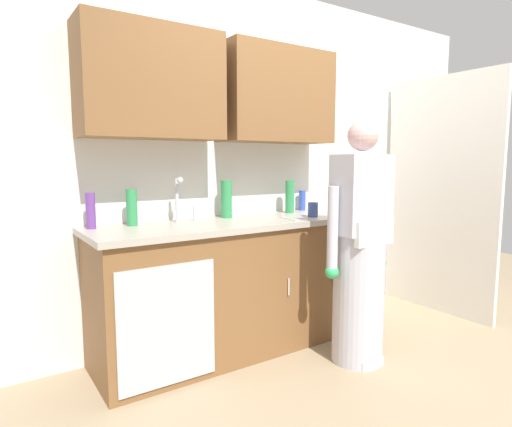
{
  "coord_description": "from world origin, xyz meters",
  "views": [
    {
      "loc": [
        -2.07,
        -1.9,
        1.36
      ],
      "look_at": [
        -0.43,
        0.55,
        1.0
      ],
      "focal_mm": 30.41,
      "sensor_mm": 36.0,
      "label": 1
    }
  ],
  "objects_px": {
    "bottle_water_short": "(91,211)",
    "knife_on_counter": "(288,219)",
    "bottle_water_tall": "(132,208)",
    "cup_by_sink": "(313,210)",
    "person_at_sink": "(359,261)",
    "sponge": "(337,213)",
    "bottle_soap": "(290,197)",
    "bottle_dish_liquid": "(302,200)",
    "sink": "(192,226)",
    "bottle_cleaner_spray": "(226,199)"
  },
  "relations": [
    {
      "from": "bottle_soap",
      "to": "sponge",
      "type": "relative_size",
      "value": 2.39
    },
    {
      "from": "bottle_water_short",
      "to": "bottle_soap",
      "type": "bearing_deg",
      "value": -1.06
    },
    {
      "from": "cup_by_sink",
      "to": "sponge",
      "type": "relative_size",
      "value": 1.0
    },
    {
      "from": "person_at_sink",
      "to": "bottle_water_short",
      "type": "xyz_separation_m",
      "value": [
        -1.52,
        0.81,
        0.36
      ]
    },
    {
      "from": "bottle_cleaner_spray",
      "to": "cup_by_sink",
      "type": "height_order",
      "value": "bottle_cleaner_spray"
    },
    {
      "from": "sink",
      "to": "sponge",
      "type": "xyz_separation_m",
      "value": [
        1.14,
        -0.19,
        0.03
      ]
    },
    {
      "from": "bottle_water_tall",
      "to": "bottle_soap",
      "type": "bearing_deg",
      "value": -0.66
    },
    {
      "from": "bottle_dish_liquid",
      "to": "bottle_water_tall",
      "type": "distance_m",
      "value": 1.49
    },
    {
      "from": "person_at_sink",
      "to": "sponge",
      "type": "relative_size",
      "value": 14.73
    },
    {
      "from": "bottle_soap",
      "to": "knife_on_counter",
      "type": "distance_m",
      "value": 0.4
    },
    {
      "from": "bottle_soap",
      "to": "bottle_dish_liquid",
      "type": "relative_size",
      "value": 1.56
    },
    {
      "from": "bottle_water_tall",
      "to": "bottle_cleaner_spray",
      "type": "relative_size",
      "value": 0.86
    },
    {
      "from": "bottle_water_short",
      "to": "knife_on_counter",
      "type": "distance_m",
      "value": 1.34
    },
    {
      "from": "bottle_dish_liquid",
      "to": "sink",
      "type": "bearing_deg",
      "value": -168.78
    },
    {
      "from": "bottle_dish_liquid",
      "to": "person_at_sink",
      "type": "bearing_deg",
      "value": -104.44
    },
    {
      "from": "sink",
      "to": "person_at_sink",
      "type": "height_order",
      "value": "person_at_sink"
    },
    {
      "from": "cup_by_sink",
      "to": "sink",
      "type": "bearing_deg",
      "value": 170.33
    },
    {
      "from": "person_at_sink",
      "to": "bottle_soap",
      "type": "distance_m",
      "value": 0.87
    },
    {
      "from": "bottle_water_tall",
      "to": "cup_by_sink",
      "type": "relative_size",
      "value": 2.17
    },
    {
      "from": "knife_on_counter",
      "to": "cup_by_sink",
      "type": "bearing_deg",
      "value": 93.4
    },
    {
      "from": "bottle_water_short",
      "to": "knife_on_counter",
      "type": "xyz_separation_m",
      "value": [
        1.3,
        -0.31,
        -0.11
      ]
    },
    {
      "from": "bottle_water_short",
      "to": "bottle_cleaner_spray",
      "type": "height_order",
      "value": "bottle_cleaner_spray"
    },
    {
      "from": "bottle_water_tall",
      "to": "knife_on_counter",
      "type": "relative_size",
      "value": 0.99
    },
    {
      "from": "bottle_water_short",
      "to": "knife_on_counter",
      "type": "relative_size",
      "value": 0.93
    },
    {
      "from": "cup_by_sink",
      "to": "sponge",
      "type": "distance_m",
      "value": 0.22
    },
    {
      "from": "sink",
      "to": "sponge",
      "type": "height_order",
      "value": "sink"
    },
    {
      "from": "person_at_sink",
      "to": "bottle_cleaner_spray",
      "type": "bearing_deg",
      "value": 124.85
    },
    {
      "from": "bottle_cleaner_spray",
      "to": "knife_on_counter",
      "type": "xyz_separation_m",
      "value": [
        0.34,
        -0.31,
        -0.13
      ]
    },
    {
      "from": "bottle_water_short",
      "to": "bottle_water_tall",
      "type": "distance_m",
      "value": 0.25
    },
    {
      "from": "person_at_sink",
      "to": "bottle_soap",
      "type": "relative_size",
      "value": 6.17
    },
    {
      "from": "person_at_sink",
      "to": "bottle_water_short",
      "type": "relative_size",
      "value": 7.28
    },
    {
      "from": "sink",
      "to": "knife_on_counter",
      "type": "distance_m",
      "value": 0.71
    },
    {
      "from": "sponge",
      "to": "sink",
      "type": "bearing_deg",
      "value": 170.39
    },
    {
      "from": "bottle_soap",
      "to": "bottle_cleaner_spray",
      "type": "height_order",
      "value": "bottle_cleaner_spray"
    },
    {
      "from": "person_at_sink",
      "to": "bottle_dish_liquid",
      "type": "bearing_deg",
      "value": 75.56
    },
    {
      "from": "bottle_cleaner_spray",
      "to": "knife_on_counter",
      "type": "height_order",
      "value": "bottle_cleaner_spray"
    },
    {
      "from": "bottle_water_short",
      "to": "bottle_water_tall",
      "type": "bearing_deg",
      "value": -3.09
    },
    {
      "from": "bottle_soap",
      "to": "bottle_dish_liquid",
      "type": "bearing_deg",
      "value": 23.01
    },
    {
      "from": "bottle_dish_liquid",
      "to": "bottle_water_tall",
      "type": "xyz_separation_m",
      "value": [
        -1.49,
        -0.07,
        0.03
      ]
    },
    {
      "from": "person_at_sink",
      "to": "bottle_water_tall",
      "type": "height_order",
      "value": "person_at_sink"
    },
    {
      "from": "sink",
      "to": "cup_by_sink",
      "type": "distance_m",
      "value": 0.94
    },
    {
      "from": "sink",
      "to": "cup_by_sink",
      "type": "height_order",
      "value": "sink"
    },
    {
      "from": "sink",
      "to": "person_at_sink",
      "type": "xyz_separation_m",
      "value": [
        0.92,
        -0.64,
        -0.23
      ]
    },
    {
      "from": "bottle_water_tall",
      "to": "bottle_cleaner_spray",
      "type": "bearing_deg",
      "value": 0.57
    },
    {
      "from": "bottle_soap",
      "to": "sponge",
      "type": "bearing_deg",
      "value": -58.76
    },
    {
      "from": "bottle_soap",
      "to": "sponge",
      "type": "xyz_separation_m",
      "value": [
        0.2,
        -0.33,
        -0.12
      ]
    },
    {
      "from": "cup_by_sink",
      "to": "bottle_water_short",
      "type": "bearing_deg",
      "value": 167.94
    },
    {
      "from": "bottle_soap",
      "to": "cup_by_sink",
      "type": "height_order",
      "value": "bottle_soap"
    },
    {
      "from": "bottle_water_short",
      "to": "cup_by_sink",
      "type": "relative_size",
      "value": 2.03
    },
    {
      "from": "bottle_soap",
      "to": "bottle_water_tall",
      "type": "bearing_deg",
      "value": 179.34
    }
  ]
}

